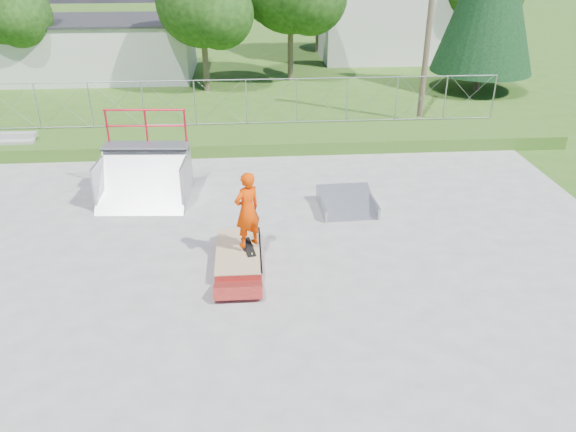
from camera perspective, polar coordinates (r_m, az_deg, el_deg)
name	(u,v)px	position (r m, az deg, el deg)	size (l,w,h in m)	color
ground	(252,278)	(13.42, -3.65, -6.35)	(120.00, 120.00, 0.00)	#30611B
concrete_pad	(252,278)	(13.41, -3.65, -6.28)	(20.00, 16.00, 0.04)	gray
grass_berm	(247,138)	(21.92, -4.14, 7.89)	(24.00, 3.00, 0.50)	#30611B
grind_box	(239,256)	(14.00, -5.04, -4.04)	(1.11, 2.28, 0.34)	maroon
quarter_pipe	(141,162)	(17.16, -14.67, 5.32)	(2.59, 2.19, 2.59)	#AAACB3
flat_bank_ramp	(347,203)	(16.56, 6.04, 1.32)	(1.59, 1.69, 0.49)	#AAACB3
skateboard	(249,247)	(13.91, -4.03, -3.21)	(0.22, 0.80, 0.02)	black
skater	(247,213)	(13.46, -4.16, 0.34)	(0.70, 0.46, 1.92)	#ED3B00
concrete_stairs	(13,147)	(22.76, -26.18, 6.29)	(1.50, 1.60, 0.80)	gray
chain_link_fence	(246,102)	(22.54, -4.26, 11.48)	(20.00, 0.06, 1.80)	gray
utility_building_flat	(103,49)	(34.69, -18.32, 15.84)	(10.00, 6.00, 3.00)	beige
utility_pole	(429,25)	(24.65, 14.15, 18.29)	(0.24, 0.24, 8.00)	brown
tree_left_near	(207,5)	(29.29, -8.26, 20.49)	(4.76, 4.48, 6.65)	brown
tree_left_far	(10,8)	(33.42, -26.37, 18.40)	(4.42, 4.16, 6.18)	brown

